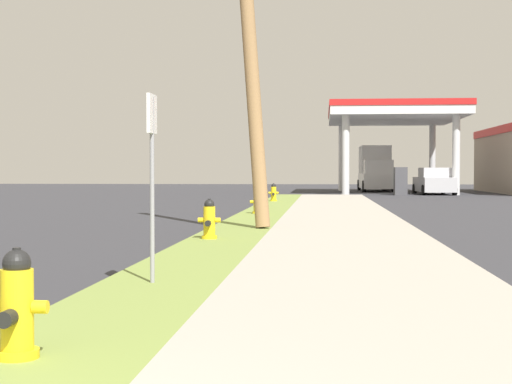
{
  "coord_description": "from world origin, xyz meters",
  "views": [
    {
      "loc": [
        2.54,
        -2.21,
        1.38
      ],
      "look_at": [
        0.97,
        16.01,
        0.89
      ],
      "focal_mm": 55.04,
      "sensor_mm": 36.0,
      "label": 1
    }
  ],
  "objects": [
    {
      "name": "fire_hydrant_nearest",
      "position": [
        0.49,
        2.86,
        0.45
      ],
      "size": [
        0.42,
        0.38,
        0.74
      ],
      "color": "yellow",
      "rests_on": "grass_verge"
    },
    {
      "name": "fire_hydrant_second",
      "position": [
        0.43,
        12.19,
        0.45
      ],
      "size": [
        0.42,
        0.38,
        0.74
      ],
      "color": "yellow",
      "rests_on": "grass_verge"
    },
    {
      "name": "fire_hydrant_third",
      "position": [
        0.59,
        20.85,
        0.45
      ],
      "size": [
        0.42,
        0.37,
        0.74
      ],
      "color": "yellow",
      "rests_on": "grass_verge"
    },
    {
      "name": "fire_hydrant_fourth",
      "position": [
        0.47,
        30.5,
        0.45
      ],
      "size": [
        0.42,
        0.37,
        0.74
      ],
      "color": "yellow",
      "rests_on": "grass_verge"
    },
    {
      "name": "utility_pole_midground",
      "position": [
        0.86,
        15.46,
        4.51
      ],
      "size": [
        1.36,
        1.91,
        8.62
      ],
      "color": "#937047",
      "rests_on": "grass_verge"
    },
    {
      "name": "street_sign_post",
      "position": [
        0.62,
        6.46,
        1.63
      ],
      "size": [
        0.05,
        0.36,
        2.12
      ],
      "color": "gray",
      "rests_on": "grass_verge"
    },
    {
      "name": "car_silver_by_near_pump",
      "position": [
        9.05,
        44.71,
        0.72
      ],
      "size": [
        2.1,
        4.57,
        1.57
      ],
      "color": "#BCBCC1",
      "rests_on": "ground"
    },
    {
      "name": "truck_white_at_forecourt",
      "position": [
        6.11,
        52.22,
        1.49
      ],
      "size": [
        2.22,
        6.43,
        3.11
      ],
      "color": "white",
      "rests_on": "ground"
    }
  ]
}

